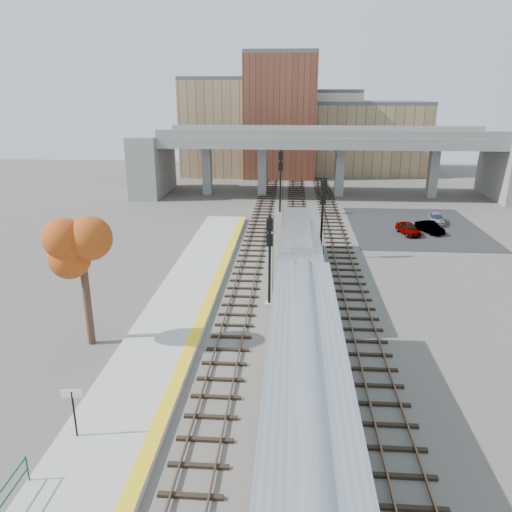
% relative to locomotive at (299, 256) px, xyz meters
% --- Properties ---
extents(ground, '(160.00, 160.00, 0.00)m').
position_rel_locomotive_xyz_m(ground, '(-1.00, -10.14, -2.28)').
color(ground, '#47423D').
rests_on(ground, ground).
extents(platform, '(4.50, 60.00, 0.35)m').
position_rel_locomotive_xyz_m(platform, '(-8.25, -10.14, -2.10)').
color(platform, '#9E9E99').
rests_on(platform, ground).
extents(yellow_strip, '(0.70, 60.00, 0.01)m').
position_rel_locomotive_xyz_m(yellow_strip, '(-6.35, -10.14, -1.92)').
color(yellow_strip, yellow).
rests_on(yellow_strip, platform).
extents(tracks, '(10.70, 95.00, 0.25)m').
position_rel_locomotive_xyz_m(tracks, '(-0.07, 2.36, -2.20)').
color(tracks, black).
rests_on(tracks, ground).
extents(overpass, '(54.00, 12.00, 9.50)m').
position_rel_locomotive_xyz_m(overpass, '(3.92, 34.86, 3.53)').
color(overpass, slate).
rests_on(overpass, ground).
extents(buildings_far, '(43.00, 21.00, 20.60)m').
position_rel_locomotive_xyz_m(buildings_far, '(0.26, 56.43, 5.60)').
color(buildings_far, tan).
rests_on(buildings_far, ground).
extents(parking_lot, '(14.00, 18.00, 0.04)m').
position_rel_locomotive_xyz_m(parking_lot, '(13.00, 17.86, -2.26)').
color(parking_lot, black).
rests_on(parking_lot, ground).
extents(locomotive, '(3.02, 19.05, 4.10)m').
position_rel_locomotive_xyz_m(locomotive, '(0.00, 0.00, 0.00)').
color(locomotive, '#A8AAB2').
rests_on(locomotive, ground).
extents(coach, '(3.03, 25.00, 5.00)m').
position_rel_locomotive_xyz_m(coach, '(-0.00, -22.61, 0.52)').
color(coach, '#A8AAB2').
rests_on(coach, ground).
extents(signal_mast_near, '(0.60, 0.64, 6.54)m').
position_rel_locomotive_xyz_m(signal_mast_near, '(-2.10, -4.76, 0.87)').
color(signal_mast_near, '#9E9E99').
rests_on(signal_mast_near, ground).
extents(signal_mast_mid, '(0.60, 0.64, 7.33)m').
position_rel_locomotive_xyz_m(signal_mast_mid, '(2.00, 6.04, 1.41)').
color(signal_mast_mid, '#9E9E99').
rests_on(signal_mast_mid, ground).
extents(signal_mast_far, '(0.60, 0.64, 7.81)m').
position_rel_locomotive_xyz_m(signal_mast_far, '(-2.10, 22.54, 1.73)').
color(signal_mast_far, '#9E9E99').
rests_on(signal_mast_far, ground).
extents(station_sign, '(0.90, 0.12, 2.27)m').
position_rel_locomotive_xyz_m(station_sign, '(-9.65, -19.50, -0.30)').
color(station_sign, black).
rests_on(station_sign, platform).
extents(tree, '(3.60, 3.60, 8.27)m').
position_rel_locomotive_xyz_m(tree, '(-12.47, -10.77, 3.86)').
color(tree, '#382619').
rests_on(tree, ground).
extents(car_a, '(2.33, 3.99, 1.27)m').
position_rel_locomotive_xyz_m(car_a, '(11.59, 14.76, -1.60)').
color(car_a, '#99999E').
rests_on(car_a, parking_lot).
extents(car_b, '(2.61, 3.79, 1.18)m').
position_rel_locomotive_xyz_m(car_b, '(13.99, 15.54, -1.65)').
color(car_b, '#99999E').
rests_on(car_b, parking_lot).
extents(car_c, '(2.13, 4.12, 1.14)m').
position_rel_locomotive_xyz_m(car_c, '(15.70, 19.50, -1.67)').
color(car_c, '#99999E').
rests_on(car_c, parking_lot).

